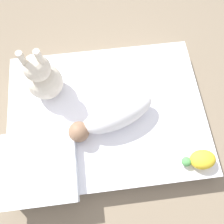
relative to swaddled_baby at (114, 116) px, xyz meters
name	(u,v)px	position (x,y,z in m)	size (l,w,h in m)	color
ground_plane	(107,119)	(0.04, -0.06, -0.21)	(12.00, 12.00, 0.00)	#7A6B56
bed_mattress	(107,116)	(0.04, -0.06, -0.14)	(1.15, 0.87, 0.13)	white
swaddled_baby	(114,116)	(0.00, 0.00, 0.00)	(0.50, 0.29, 0.16)	white
pillow	(39,167)	(0.42, 0.22, -0.04)	(0.39, 0.38, 0.07)	white
bunny_plush	(43,78)	(0.36, -0.24, 0.06)	(0.20, 0.20, 0.38)	beige
turtle_plush	(201,160)	(-0.43, 0.29, -0.03)	(0.18, 0.10, 0.09)	yellow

